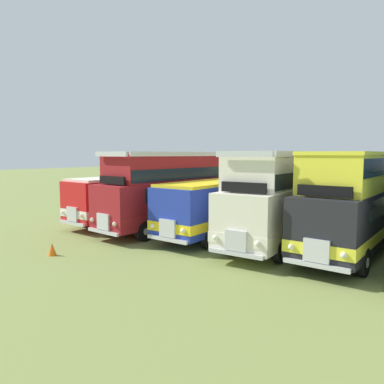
{
  "coord_description": "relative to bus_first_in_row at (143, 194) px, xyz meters",
  "views": [
    {
      "loc": [
        5.59,
        -17.27,
        4.39
      ],
      "look_at": [
        -7.4,
        -0.06,
        2.17
      ],
      "focal_mm": 34.36,
      "sensor_mm": 36.0,
      "label": 1
    }
  ],
  "objects": [
    {
      "name": "cone_near_end",
      "position": [
        2.88,
        -8.49,
        -1.48
      ],
      "size": [
        0.36,
        0.36,
        0.55
      ],
      "primitive_type": "cone",
      "color": "orange",
      "rests_on": "ground"
    },
    {
      "name": "bus_fourth_in_row",
      "position": [
        9.9,
        0.38,
        0.61
      ],
      "size": [
        3.13,
        11.37,
        4.52
      ],
      "color": "silver",
      "rests_on": "ground"
    },
    {
      "name": "ground_plane",
      "position": [
        11.56,
        -0.02,
        -1.75
      ],
      "size": [
        200.0,
        200.0,
        0.0
      ],
      "primitive_type": "plane",
      "color": "olive"
    },
    {
      "name": "bus_fifth_in_row",
      "position": [
        13.21,
        0.24,
        0.71
      ],
      "size": [
        2.7,
        10.24,
        4.49
      ],
      "color": "black",
      "rests_on": "ground"
    },
    {
      "name": "rope_fence_line",
      "position": [
        11.56,
        10.24,
        -1.07
      ],
      "size": [
        29.2,
        0.08,
        1.05
      ],
      "color": "#8C704C",
      "rests_on": "ground"
    },
    {
      "name": "bus_second_in_row",
      "position": [
        3.31,
        -0.05,
        0.61
      ],
      "size": [
        3.13,
        11.4,
        4.52
      ],
      "color": "maroon",
      "rests_on": "ground"
    },
    {
      "name": "bus_first_in_row",
      "position": [
        0.0,
        0.0,
        0.0
      ],
      "size": [
        2.89,
        10.69,
        2.99
      ],
      "color": "red",
      "rests_on": "ground"
    },
    {
      "name": "bus_third_in_row",
      "position": [
        6.6,
        0.31,
        0.0
      ],
      "size": [
        2.67,
        10.81,
        2.99
      ],
      "color": "#1E339E",
      "rests_on": "ground"
    }
  ]
}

